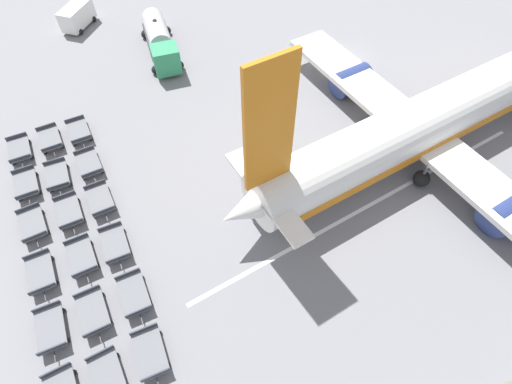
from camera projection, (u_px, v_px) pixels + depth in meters
The scene contains 22 objects.
ground_plane at pixel (344, 59), 41.34m from camera, with size 500.00×500.00×0.00m, color gray.
airplane at pixel (428, 121), 31.49m from camera, with size 31.23×37.48×14.11m.
fuel_tanker_primary at pixel (160, 40), 41.13m from camera, with size 9.59×5.22×2.95m.
service_van at pixel (77, 16), 44.04m from camera, with size 4.05×4.53×2.34m.
baggage_dolly_row_near_col_a at pixel (19, 149), 33.02m from camera, with size 3.66×2.15×0.92m.
baggage_dolly_row_near_col_b at pixel (26, 184), 30.84m from camera, with size 3.66×2.14×0.92m.
baggage_dolly_row_near_col_c at pixel (32, 224), 28.64m from camera, with size 3.65×2.01×0.92m.
baggage_dolly_row_near_col_d at pixel (40, 273), 26.35m from camera, with size 3.66×2.14×0.92m.
baggage_dolly_row_near_col_e at pixel (51, 329), 24.15m from camera, with size 3.67×2.24×0.92m.
baggage_dolly_row_mid_a_col_a at pixel (50, 139), 33.74m from camera, with size 3.66×2.07×0.92m.
baggage_dolly_row_mid_a_col_b at pixel (57, 176), 31.34m from camera, with size 3.67×2.26×0.92m.
baggage_dolly_row_mid_a_col_c at pixel (69, 211), 29.30m from camera, with size 3.66×2.12×0.92m.
baggage_dolly_row_mid_a_col_d at pixel (81, 257), 27.07m from camera, with size 3.66×2.09×0.92m.
baggage_dolly_row_mid_a_col_e at pixel (93, 312), 24.77m from camera, with size 3.66×2.11×0.92m.
baggage_dolly_row_mid_a_col_f at pixel (108, 377), 22.51m from camera, with size 3.65×2.03×0.92m.
baggage_dolly_row_mid_b_col_a at pixel (79, 131), 34.31m from camera, with size 3.66×2.10×0.92m.
baggage_dolly_row_mid_b_col_b at pixel (89, 163), 32.10m from camera, with size 3.65×2.05×0.92m.
baggage_dolly_row_mid_b_col_c at pixel (100, 200), 29.94m from camera, with size 3.66×2.08×0.92m.
baggage_dolly_row_mid_b_col_d at pixel (115, 244), 27.66m from camera, with size 3.67×2.21×0.92m.
baggage_dolly_row_mid_b_col_e at pixel (134, 294), 25.47m from camera, with size 3.67×2.19×0.92m.
baggage_dolly_row_mid_b_col_f at pixel (150, 353), 23.30m from camera, with size 3.67×2.28×0.92m.
stand_guidance_stripe at pixel (369, 205), 30.21m from camera, with size 3.09×30.34×0.01m.
Camera 1 is at (23.50, -28.58, 24.76)m, focal length 28.00 mm.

